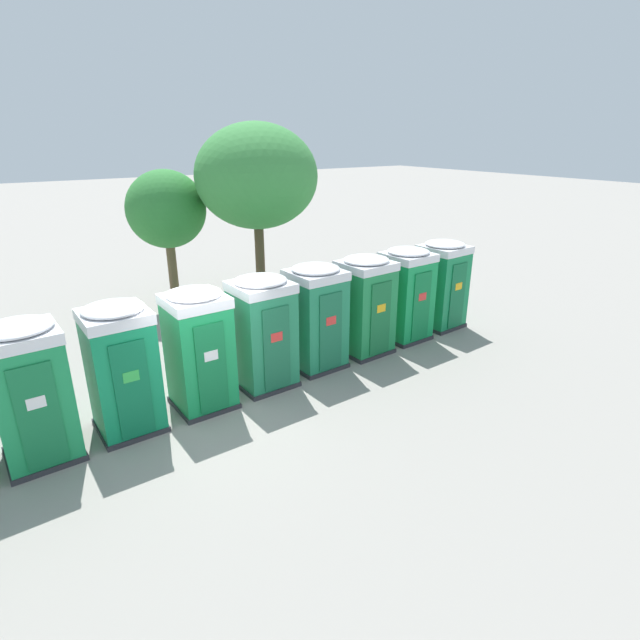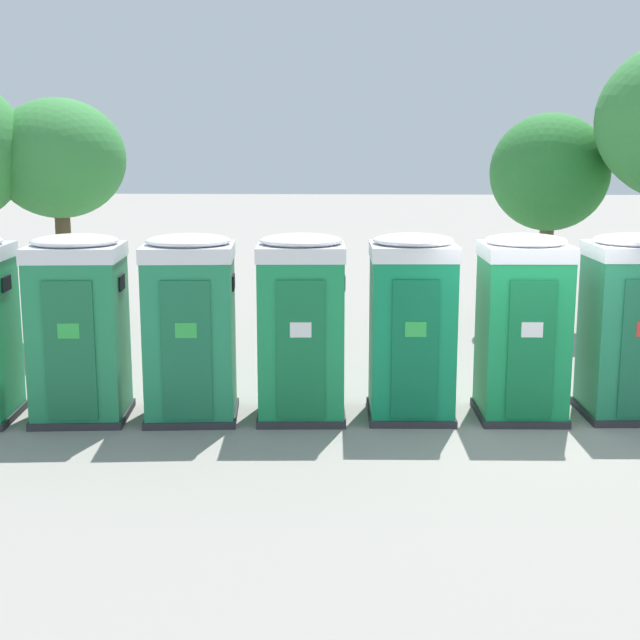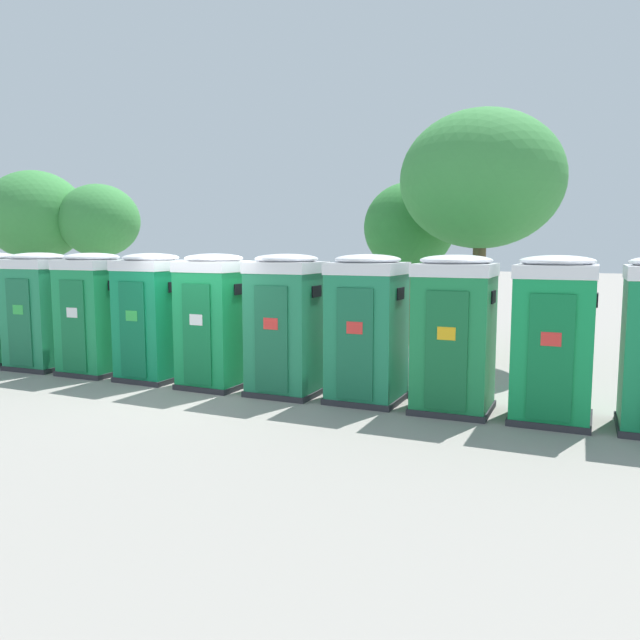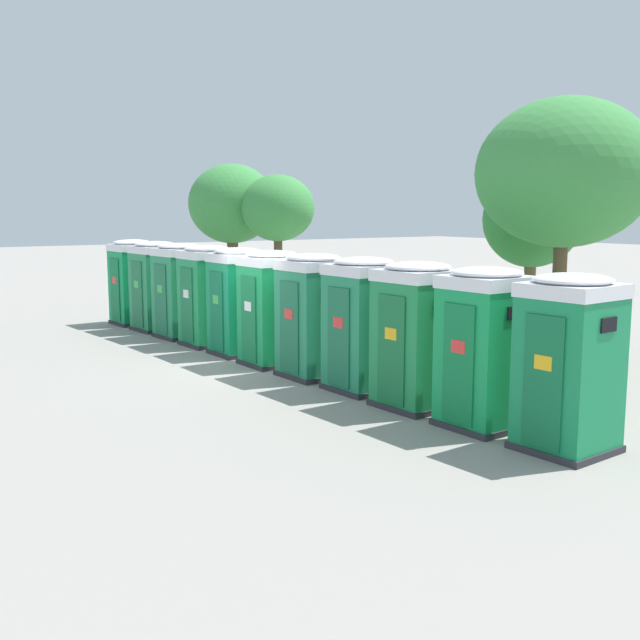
% 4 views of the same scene
% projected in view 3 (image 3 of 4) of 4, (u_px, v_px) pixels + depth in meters
% --- Properties ---
extents(ground_plane, '(120.00, 120.00, 0.00)m').
position_uv_depth(ground_plane, '(205.00, 391.00, 11.60)').
color(ground_plane, gray).
extents(portapotty_2, '(1.33, 1.30, 2.54)m').
position_uv_depth(portapotty_2, '(40.00, 310.00, 13.63)').
color(portapotty_2, '#2D2D33').
rests_on(portapotty_2, ground).
extents(portapotty_3, '(1.26, 1.26, 2.54)m').
position_uv_depth(portapotty_3, '(94.00, 313.00, 13.05)').
color(portapotty_3, '#2D2D33').
rests_on(portapotty_3, ground).
extents(portapotty_4, '(1.20, 1.23, 2.54)m').
position_uv_depth(portapotty_4, '(152.00, 316.00, 12.45)').
color(portapotty_4, '#2D2D33').
rests_on(portapotty_4, ground).
extents(portapotty_5, '(1.20, 1.24, 2.54)m').
position_uv_depth(portapotty_5, '(215.00, 320.00, 11.81)').
color(portapotty_5, '#2D2D33').
rests_on(portapotty_5, ground).
extents(portapotty_6, '(1.27, 1.25, 2.54)m').
position_uv_depth(portapotty_6, '(287.00, 324.00, 11.24)').
color(portapotty_6, '#2D2D33').
rests_on(portapotty_6, ground).
extents(portapotty_7, '(1.27, 1.25, 2.54)m').
position_uv_depth(portapotty_7, '(367.00, 328.00, 10.70)').
color(portapotty_7, '#2D2D33').
rests_on(portapotty_7, ground).
extents(portapotty_8, '(1.31, 1.27, 2.54)m').
position_uv_depth(portapotty_8, '(454.00, 333.00, 10.04)').
color(portapotty_8, '#2D2D33').
rests_on(portapotty_8, ground).
extents(portapotty_9, '(1.24, 1.25, 2.54)m').
position_uv_depth(portapotty_9, '(554.00, 338.00, 9.45)').
color(portapotty_9, '#2D2D33').
rests_on(portapotty_9, ground).
extents(street_tree_0, '(3.06, 3.06, 5.02)m').
position_uv_depth(street_tree_0, '(36.00, 217.00, 19.51)').
color(street_tree_0, brown).
rests_on(street_tree_0, ground).
extents(street_tree_1, '(2.40, 2.40, 4.37)m').
position_uv_depth(street_tree_1, '(409.00, 228.00, 16.58)').
color(street_tree_1, brown).
rests_on(street_tree_1, ground).
extents(street_tree_2, '(2.49, 2.49, 4.59)m').
position_uv_depth(street_tree_2, '(99.00, 222.00, 19.34)').
color(street_tree_2, brown).
rests_on(street_tree_2, ground).
extents(street_tree_3, '(3.64, 3.64, 5.70)m').
position_uv_depth(street_tree_3, '(482.00, 180.00, 13.94)').
color(street_tree_3, brown).
rests_on(street_tree_3, ground).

